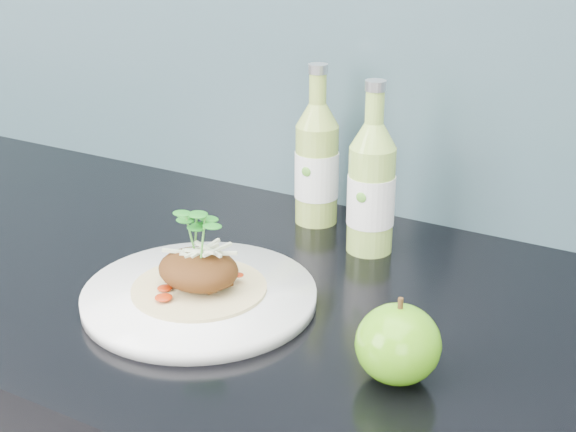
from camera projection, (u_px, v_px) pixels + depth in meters
name	position (u px, v px, depth m)	size (l,w,h in m)	color
dinner_plate	(200.00, 296.00, 0.90)	(0.32, 0.32, 0.02)	white
pork_taco	(198.00, 267.00, 0.88)	(0.15, 0.15, 0.10)	tan
green_apple	(398.00, 344.00, 0.75)	(0.10, 0.10, 0.09)	#549610
cider_bottle_left	(317.00, 164.00, 1.09)	(0.07, 0.07, 0.22)	#97B44B
cider_bottle_right	(371.00, 189.00, 1.00)	(0.07, 0.07, 0.22)	#9DC753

